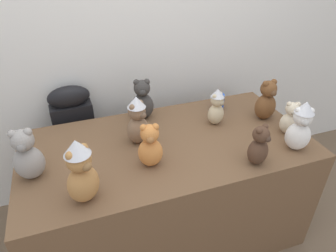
{
  "coord_description": "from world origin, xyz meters",
  "views": [
    {
      "loc": [
        -0.48,
        -1.12,
        1.83
      ],
      "look_at": [
        0.0,
        0.25,
        0.89
      ],
      "focal_mm": 32.32,
      "sensor_mm": 36.0,
      "label": 1
    }
  ],
  "objects_px": {
    "teddy_bear_cocoa": "(259,146)",
    "teddy_bear_ginger": "(150,147)",
    "teddy_bear_charcoal": "(143,101)",
    "teddy_bear_ash": "(27,156)",
    "teddy_bear_caramel": "(81,172)",
    "teddy_bear_cream": "(290,119)",
    "teddy_bear_chestnut": "(266,101)",
    "instrument_case": "(78,145)",
    "teddy_bear_mocha": "(137,121)",
    "display_table": "(168,190)",
    "teddy_bear_snow": "(300,127)",
    "party_cup_blue": "(218,102)",
    "teddy_bear_sand": "(216,107)"
  },
  "relations": [
    {
      "from": "teddy_bear_cocoa",
      "to": "teddy_bear_ginger",
      "type": "relative_size",
      "value": 0.92
    },
    {
      "from": "teddy_bear_mocha",
      "to": "teddy_bear_cocoa",
      "type": "xyz_separation_m",
      "value": [
        0.55,
        -0.4,
        -0.04
      ]
    },
    {
      "from": "teddy_bear_mocha",
      "to": "teddy_bear_sand",
      "type": "height_order",
      "value": "teddy_bear_mocha"
    },
    {
      "from": "teddy_bear_caramel",
      "to": "instrument_case",
      "type": "bearing_deg",
      "value": 56.42
    },
    {
      "from": "teddy_bear_sand",
      "to": "teddy_bear_charcoal",
      "type": "xyz_separation_m",
      "value": [
        -0.42,
        0.22,
        0.01
      ]
    },
    {
      "from": "teddy_bear_chestnut",
      "to": "teddy_bear_mocha",
      "type": "bearing_deg",
      "value": 174.0
    },
    {
      "from": "teddy_bear_cream",
      "to": "teddy_bear_ash",
      "type": "distance_m",
      "value": 1.48
    },
    {
      "from": "party_cup_blue",
      "to": "teddy_bear_mocha",
      "type": "bearing_deg",
      "value": -162.07
    },
    {
      "from": "instrument_case",
      "to": "teddy_bear_mocha",
      "type": "bearing_deg",
      "value": -56.84
    },
    {
      "from": "display_table",
      "to": "teddy_bear_cocoa",
      "type": "height_order",
      "value": "teddy_bear_cocoa"
    },
    {
      "from": "instrument_case",
      "to": "teddy_bear_chestnut",
      "type": "xyz_separation_m",
      "value": [
        1.21,
        -0.5,
        0.41
      ]
    },
    {
      "from": "teddy_bear_charcoal",
      "to": "teddy_bear_mocha",
      "type": "bearing_deg",
      "value": -99.99
    },
    {
      "from": "instrument_case",
      "to": "teddy_bear_sand",
      "type": "relative_size",
      "value": 3.94
    },
    {
      "from": "teddy_bear_cream",
      "to": "teddy_bear_sand",
      "type": "xyz_separation_m",
      "value": [
        -0.37,
        0.25,
        0.02
      ]
    },
    {
      "from": "teddy_bear_sand",
      "to": "teddy_bear_chestnut",
      "type": "bearing_deg",
      "value": -30.82
    },
    {
      "from": "teddy_bear_cream",
      "to": "party_cup_blue",
      "type": "height_order",
      "value": "teddy_bear_cream"
    },
    {
      "from": "instrument_case",
      "to": "teddy_bear_cocoa",
      "type": "xyz_separation_m",
      "value": [
        0.9,
        -0.88,
        0.39
      ]
    },
    {
      "from": "teddy_bear_cream",
      "to": "teddy_bear_cocoa",
      "type": "relative_size",
      "value": 0.92
    },
    {
      "from": "display_table",
      "to": "teddy_bear_caramel",
      "type": "bearing_deg",
      "value": -150.15
    },
    {
      "from": "instrument_case",
      "to": "teddy_bear_ash",
      "type": "bearing_deg",
      "value": -114.05
    },
    {
      "from": "teddy_bear_ginger",
      "to": "teddy_bear_caramel",
      "type": "bearing_deg",
      "value": -146.72
    },
    {
      "from": "teddy_bear_caramel",
      "to": "teddy_bear_ginger",
      "type": "xyz_separation_m",
      "value": [
        0.36,
        0.14,
        -0.04
      ]
    },
    {
      "from": "teddy_bear_charcoal",
      "to": "teddy_bear_cream",
      "type": "bearing_deg",
      "value": -19.48
    },
    {
      "from": "teddy_bear_charcoal",
      "to": "party_cup_blue",
      "type": "xyz_separation_m",
      "value": [
        0.53,
        -0.05,
        -0.07
      ]
    },
    {
      "from": "party_cup_blue",
      "to": "display_table",
      "type": "bearing_deg",
      "value": -149.48
    },
    {
      "from": "teddy_bear_ash",
      "to": "teddy_bear_ginger",
      "type": "distance_m",
      "value": 0.6
    },
    {
      "from": "teddy_bear_cream",
      "to": "teddy_bear_caramel",
      "type": "bearing_deg",
      "value": -149.99
    },
    {
      "from": "display_table",
      "to": "teddy_bear_caramel",
      "type": "relative_size",
      "value": 5.07
    },
    {
      "from": "teddy_bear_cocoa",
      "to": "teddy_bear_caramel",
      "type": "height_order",
      "value": "teddy_bear_caramel"
    },
    {
      "from": "display_table",
      "to": "teddy_bear_chestnut",
      "type": "height_order",
      "value": "teddy_bear_chestnut"
    },
    {
      "from": "teddy_bear_chestnut",
      "to": "teddy_bear_snow",
      "type": "bearing_deg",
      "value": -98.92
    },
    {
      "from": "display_table",
      "to": "teddy_bear_cream",
      "type": "height_order",
      "value": "teddy_bear_cream"
    },
    {
      "from": "teddy_bear_chestnut",
      "to": "teddy_bear_caramel",
      "type": "height_order",
      "value": "teddy_bear_caramel"
    },
    {
      "from": "instrument_case",
      "to": "teddy_bear_ginger",
      "type": "height_order",
      "value": "teddy_bear_ginger"
    },
    {
      "from": "teddy_bear_ash",
      "to": "teddy_bear_ginger",
      "type": "bearing_deg",
      "value": -5.44
    },
    {
      "from": "display_table",
      "to": "teddy_bear_snow",
      "type": "relative_size",
      "value": 5.59
    },
    {
      "from": "instrument_case",
      "to": "teddy_bear_ash",
      "type": "height_order",
      "value": "teddy_bear_ash"
    },
    {
      "from": "display_table",
      "to": "teddy_bear_cocoa",
      "type": "bearing_deg",
      "value": -39.84
    },
    {
      "from": "teddy_bear_sand",
      "to": "teddy_bear_charcoal",
      "type": "height_order",
      "value": "teddy_bear_charcoal"
    },
    {
      "from": "teddy_bear_cream",
      "to": "teddy_bear_chestnut",
      "type": "height_order",
      "value": "teddy_bear_chestnut"
    },
    {
      "from": "teddy_bear_charcoal",
      "to": "teddy_bear_caramel",
      "type": "bearing_deg",
      "value": -114.65
    },
    {
      "from": "teddy_bear_snow",
      "to": "display_table",
      "type": "bearing_deg",
      "value": -179.01
    },
    {
      "from": "teddy_bear_mocha",
      "to": "teddy_bear_cream",
      "type": "bearing_deg",
      "value": -47.4
    },
    {
      "from": "teddy_bear_sand",
      "to": "display_table",
      "type": "bearing_deg",
      "value": 173.87
    },
    {
      "from": "instrument_case",
      "to": "teddy_bear_cream",
      "type": "xyz_separation_m",
      "value": [
        1.25,
        -0.7,
        0.38
      ]
    },
    {
      "from": "teddy_bear_cream",
      "to": "teddy_bear_snow",
      "type": "height_order",
      "value": "teddy_bear_snow"
    },
    {
      "from": "teddy_bear_cream",
      "to": "teddy_bear_charcoal",
      "type": "xyz_separation_m",
      "value": [
        -0.8,
        0.47,
        0.03
      ]
    },
    {
      "from": "display_table",
      "to": "teddy_bear_cocoa",
      "type": "xyz_separation_m",
      "value": [
        0.39,
        -0.33,
        0.5
      ]
    },
    {
      "from": "teddy_bear_cream",
      "to": "teddy_bear_caramel",
      "type": "distance_m",
      "value": 1.25
    },
    {
      "from": "teddy_bear_charcoal",
      "to": "teddy_bear_ginger",
      "type": "relative_size",
      "value": 1.09
    }
  ]
}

